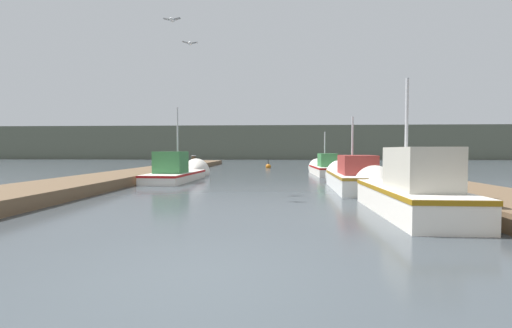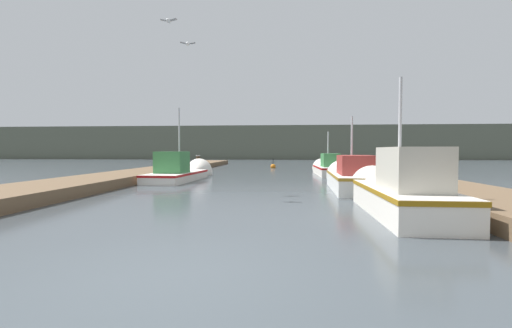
{
  "view_description": "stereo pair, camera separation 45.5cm",
  "coord_description": "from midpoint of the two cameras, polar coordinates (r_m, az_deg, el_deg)",
  "views": [
    {
      "loc": [
        0.96,
        -3.94,
        1.55
      ],
      "look_at": [
        0.11,
        11.69,
        0.93
      ],
      "focal_mm": 24.0,
      "sensor_mm": 36.0,
      "label": 1
    },
    {
      "loc": [
        1.42,
        -3.91,
        1.55
      ],
      "look_at": [
        0.11,
        11.69,
        0.93
      ],
      "focal_mm": 24.0,
      "sensor_mm": 36.0,
      "label": 2
    }
  ],
  "objects": [
    {
      "name": "fishing_boat_1",
      "position": [
        14.46,
        14.69,
        -2.11
      ],
      "size": [
        1.84,
        5.9,
        3.33
      ],
      "rotation": [
        0.0,
        0.0,
        -0.05
      ],
      "color": "silver",
      "rests_on": "ground_plane"
    },
    {
      "name": "dock_right",
      "position": [
        20.72,
        18.58,
        -1.58
      ],
      "size": [
        2.95,
        40.0,
        0.41
      ],
      "color": "brown",
      "rests_on": "ground_plane"
    },
    {
      "name": "mooring_piling_1",
      "position": [
        11.43,
        23.9,
        -2.55
      ],
      "size": [
        0.28,
        0.28,
        1.25
      ],
      "color": "#473523",
      "rests_on": "ground_plane"
    },
    {
      "name": "seagull_1",
      "position": [
        13.26,
        -11.98,
        19.11
      ],
      "size": [
        0.56,
        0.3,
        0.12
      ],
      "rotation": [
        0.0,
        0.0,
        3.37
      ],
      "color": "white"
    },
    {
      "name": "fishing_boat_3",
      "position": [
        22.73,
        10.71,
        -0.64
      ],
      "size": [
        1.59,
        5.78,
        3.18
      ],
      "rotation": [
        0.0,
        0.0,
        0.02
      ],
      "color": "silver",
      "rests_on": "ground_plane"
    },
    {
      "name": "ground_plane",
      "position": [
        4.38,
        -13.55,
        -18.49
      ],
      "size": [
        200.0,
        200.0,
        0.0
      ],
      "color": "#3D4449"
    },
    {
      "name": "fishing_boat_2",
      "position": [
        18.69,
        -13.0,
        -1.36
      ],
      "size": [
        2.07,
        6.37,
        4.36
      ],
      "rotation": [
        0.0,
        0.0,
        -0.06
      ],
      "color": "silver",
      "rests_on": "ground_plane"
    },
    {
      "name": "dock_left",
      "position": [
        21.48,
        -18.49,
        -1.45
      ],
      "size": [
        2.95,
        40.0,
        0.41
      ],
      "color": "brown",
      "rests_on": "ground_plane"
    },
    {
      "name": "channel_buoy",
      "position": [
        30.3,
        1.62,
        -0.41
      ],
      "size": [
        0.46,
        0.46,
        0.96
      ],
      "color": "#BF6513",
      "rests_on": "ground_plane"
    },
    {
      "name": "fishing_boat_0",
      "position": [
        9.42,
        22.12,
        -4.1
      ],
      "size": [
        1.63,
        5.31,
        3.74
      ],
      "rotation": [
        0.0,
        0.0,
        -0.02
      ],
      "color": "silver",
      "rests_on": "ground_plane"
    },
    {
      "name": "distant_shore_ridge",
      "position": [
        66.41,
        2.09,
        3.46
      ],
      "size": [
        120.0,
        16.0,
        5.87
      ],
      "color": "#565B4C",
      "rests_on": "ground_plane"
    },
    {
      "name": "mooring_piling_0",
      "position": [
        26.96,
        -10.8,
        0.18
      ],
      "size": [
        0.36,
        0.36,
        1.16
      ],
      "color": "#473523",
      "rests_on": "ground_plane"
    },
    {
      "name": "seagull_lead",
      "position": [
        12.24,
        -14.93,
        22.21
      ],
      "size": [
        0.55,
        0.29,
        0.12
      ],
      "rotation": [
        0.0,
        0.0,
        3.08
      ],
      "color": "white"
    }
  ]
}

